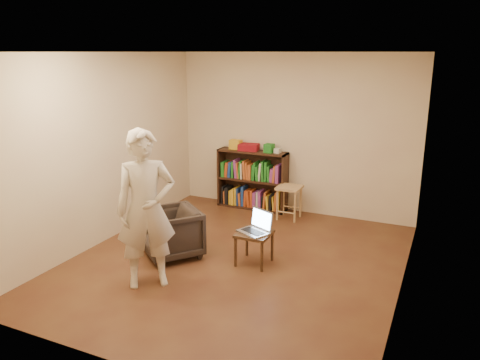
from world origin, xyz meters
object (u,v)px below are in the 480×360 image
at_px(stool, 289,193).
at_px(armchair, 171,233).
at_px(bookshelf, 253,183).
at_px(side_table, 254,238).
at_px(laptop, 256,227).
at_px(person, 146,209).

xyz_separation_m(stool, armchair, (-0.94, -1.99, -0.11)).
bearing_deg(bookshelf, armchair, -94.78).
bearing_deg(side_table, laptop, 64.47).
xyz_separation_m(bookshelf, person, (-0.01, -3.02, 0.47)).
bearing_deg(bookshelf, side_table, -66.41).
bearing_deg(stool, side_table, -85.61).
bearing_deg(stool, armchair, -115.22).
xyz_separation_m(armchair, laptop, (1.09, 0.26, 0.16)).
height_order(bookshelf, laptop, bookshelf).
bearing_deg(laptop, bookshelf, 139.15).
distance_m(armchair, laptop, 1.13).
bearing_deg(person, stool, 34.67).
xyz_separation_m(bookshelf, laptop, (0.90, -2.00, 0.04)).
bearing_deg(stool, bookshelf, 160.43).
bearing_deg(side_table, person, -132.00).
relative_size(bookshelf, laptop, 2.61).
xyz_separation_m(stool, person, (-0.76, -2.75, 0.47)).
distance_m(laptop, person, 1.43).
xyz_separation_m(laptop, person, (-0.91, -1.02, 0.43)).
relative_size(bookshelf, side_table, 2.87).
bearing_deg(person, bookshelf, 49.91).
bearing_deg(stool, laptop, -85.03).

